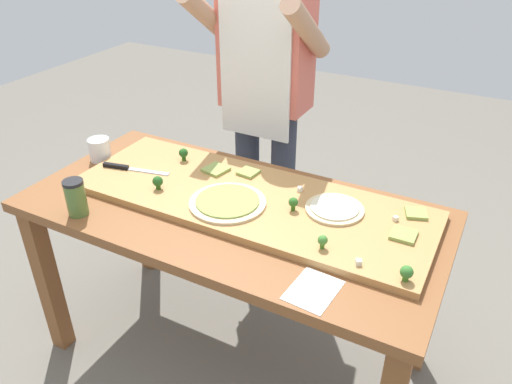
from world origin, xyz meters
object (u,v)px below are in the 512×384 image
object	(u,v)px
cook_center	(265,86)
pizza_whole_cheese_artichoke	(335,209)
broccoli_floret_back_right	(293,203)
cheese_crumble_c	(395,219)
pizza_whole_pesto_green	(227,202)
broccoli_floret_center_left	(407,272)
chefs_knife	(127,168)
broccoli_floret_front_right	(158,182)
pizza_slice_far_left	(248,172)
broccoli_floret_back_mid	(183,153)
pizza_slice_center	(416,213)
pizza_slice_near_left	(216,169)
sauce_jar	(76,198)
cheese_crumble_b	(359,262)
prep_table	(232,231)
pizza_slice_far_right	(404,235)
broccoli_floret_front_left	(323,241)
cheese_crumble_a	(300,189)
recipe_note	(313,290)
flour_cup	(100,151)

from	to	relation	value
cook_center	pizza_whole_cheese_artichoke	bearing A→B (deg)	-44.00
broccoli_floret_back_right	cheese_crumble_c	xyz separation A→B (m)	(0.34, 0.10, -0.02)
pizza_whole_pesto_green	broccoli_floret_center_left	distance (m)	0.68
chefs_knife	broccoli_floret_front_right	world-z (taller)	broccoli_floret_front_right
pizza_slice_far_left	cook_center	xyz separation A→B (m)	(-0.15, 0.44, 0.20)
broccoli_floret_back_mid	broccoli_floret_back_right	distance (m)	0.58
pizza_slice_center	pizza_slice_near_left	xyz separation A→B (m)	(-0.79, -0.05, 0.00)
chefs_knife	cheese_crumble_c	distance (m)	1.07
sauce_jar	cheese_crumble_b	bearing A→B (deg)	9.20
cheese_crumble_b	pizza_slice_far_left	bearing A→B (deg)	148.74
prep_table	pizza_slice_far_right	bearing A→B (deg)	6.92
chefs_knife	broccoli_floret_back_mid	world-z (taller)	broccoli_floret_back_mid
pizza_whole_cheese_artichoke	broccoli_floret_front_left	bearing A→B (deg)	-79.47
cheese_crumble_c	cheese_crumble_a	bearing A→B (deg)	175.73
prep_table	cook_center	bearing A→B (deg)	106.73
broccoli_floret_back_mid	cheese_crumble_c	xyz separation A→B (m)	(0.90, -0.03, -0.02)
broccoli_floret_back_right	recipe_note	size ratio (longest dim) A/B	0.30
cheese_crumble_b	pizza_slice_center	bearing A→B (deg)	75.63
sauce_jar	broccoli_floret_front_right	bearing A→B (deg)	54.00
pizza_slice_far_right	recipe_note	size ratio (longest dim) A/B	0.48
pizza_whole_pesto_green	pizza_slice_near_left	world-z (taller)	pizza_whole_pesto_green
cheese_crumble_a	cheese_crumble_c	size ratio (longest dim) A/B	1.09
sauce_jar	recipe_note	xyz separation A→B (m)	(0.90, 0.02, -0.07)
prep_table	cheese_crumble_c	bearing A→B (deg)	15.23
cheese_crumble_a	pizza_slice_far_right	bearing A→B (deg)	-14.41
chefs_knife	pizza_whole_pesto_green	size ratio (longest dim) A/B	1.02
broccoli_floret_front_right	broccoli_floret_back_right	xyz separation A→B (m)	(0.51, 0.10, 0.00)
cheese_crumble_b	cheese_crumble_c	distance (m)	0.29
broccoli_floret_back_right	prep_table	bearing A→B (deg)	-167.92
recipe_note	broccoli_floret_center_left	bearing A→B (deg)	30.70
prep_table	broccoli_floret_front_left	world-z (taller)	broccoli_floret_front_left
prep_table	sauce_jar	distance (m)	0.57
sauce_jar	recipe_note	bearing A→B (deg)	1.15
pizza_slice_far_left	broccoli_floret_center_left	distance (m)	0.79
pizza_slice_center	cheese_crumble_b	world-z (taller)	cheese_crumble_b
broccoli_floret_front_left	recipe_note	world-z (taller)	broccoli_floret_front_left
pizza_whole_pesto_green	cheese_crumble_c	xyz separation A→B (m)	(0.57, 0.18, 0.00)
broccoli_floret_front_left	cheese_crumble_c	world-z (taller)	broccoli_floret_front_left
pizza_whole_cheese_artichoke	pizza_slice_far_left	distance (m)	0.41
flour_cup	recipe_note	distance (m)	1.18
broccoli_floret_center_left	cheese_crumble_a	size ratio (longest dim) A/B	2.91
prep_table	chefs_knife	world-z (taller)	chefs_knife
pizza_slice_far_right	recipe_note	distance (m)	0.39
pizza_whole_cheese_artichoke	pizza_slice_far_left	world-z (taller)	pizza_whole_cheese_artichoke
chefs_knife	broccoli_floret_back_right	xyz separation A→B (m)	(0.72, 0.03, 0.02)
broccoli_floret_front_right	broccoli_floret_front_left	bearing A→B (deg)	-4.60
cheese_crumble_a	recipe_note	size ratio (longest dim) A/B	0.10
pizza_slice_near_left	recipe_note	bearing A→B (deg)	-36.24
pizza_slice_far_left	cheese_crumble_b	distance (m)	0.66
pizza_slice_center	broccoli_floret_front_left	xyz separation A→B (m)	(-0.22, -0.33, 0.02)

